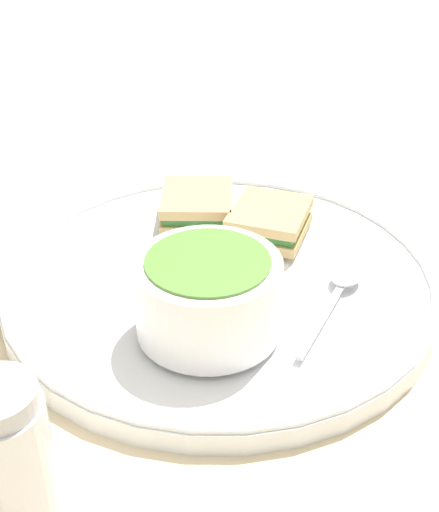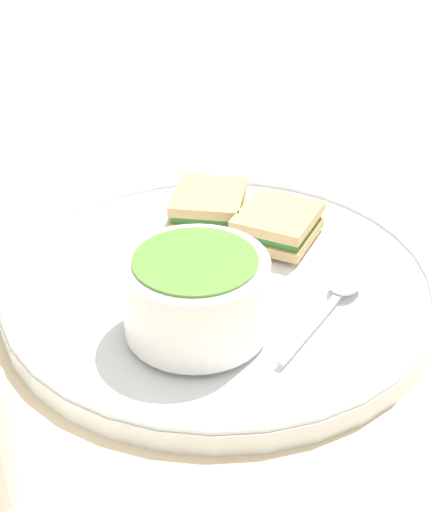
{
  "view_description": "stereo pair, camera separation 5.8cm",
  "coord_description": "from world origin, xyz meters",
  "px_view_note": "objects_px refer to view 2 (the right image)",
  "views": [
    {
      "loc": [
        0.47,
        -0.14,
        0.35
      ],
      "look_at": [
        0.0,
        0.0,
        0.04
      ],
      "focal_mm": 50.0,
      "sensor_mm": 36.0,
      "label": 1
    },
    {
      "loc": [
        0.48,
        -0.08,
        0.35
      ],
      "look_at": [
        0.0,
        0.0,
        0.04
      ],
      "focal_mm": 50.0,
      "sensor_mm": 36.0,
      "label": 2
    }
  ],
  "objects_px": {
    "soup_bowl": "(196,294)",
    "spoon": "(340,291)",
    "sandwich_half_near": "(278,224)",
    "sandwich_half_far": "(209,205)"
  },
  "relations": [
    {
      "from": "soup_bowl",
      "to": "sandwich_half_near",
      "type": "relative_size",
      "value": 1.1
    },
    {
      "from": "soup_bowl",
      "to": "spoon",
      "type": "relative_size",
      "value": 1.01
    },
    {
      "from": "spoon",
      "to": "sandwich_half_far",
      "type": "relative_size",
      "value": 1.18
    },
    {
      "from": "soup_bowl",
      "to": "sandwich_half_far",
      "type": "distance_m",
      "value": 0.17
    },
    {
      "from": "soup_bowl",
      "to": "spoon",
      "type": "height_order",
      "value": "soup_bowl"
    },
    {
      "from": "soup_bowl",
      "to": "spoon",
      "type": "xyz_separation_m",
      "value": [
        -0.02,
        0.12,
        -0.03
      ]
    },
    {
      "from": "spoon",
      "to": "sandwich_half_far",
      "type": "bearing_deg",
      "value": 72.37
    },
    {
      "from": "soup_bowl",
      "to": "spoon",
      "type": "bearing_deg",
      "value": 100.37
    },
    {
      "from": "spoon",
      "to": "sandwich_half_near",
      "type": "height_order",
      "value": "sandwich_half_near"
    },
    {
      "from": "sandwich_half_near",
      "to": "sandwich_half_far",
      "type": "distance_m",
      "value": 0.07
    }
  ]
}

